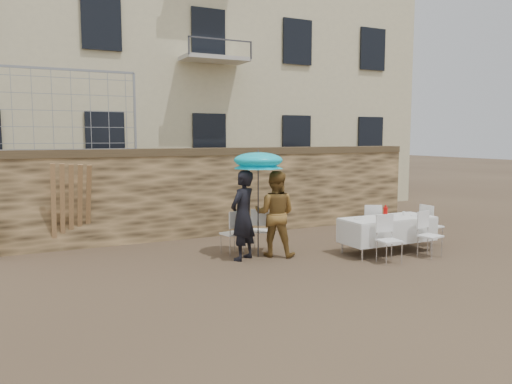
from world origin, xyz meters
name	(u,v)px	position (x,y,z in m)	size (l,w,h in m)	color
ground	(293,291)	(0.00, 0.00, 0.00)	(80.00, 80.00, 0.00)	brown
stone_wall	(193,194)	(0.00, 5.00, 1.10)	(13.00, 0.50, 2.20)	brown
chain_link_fence	(62,111)	(-3.00, 5.00, 3.10)	(3.20, 0.06, 1.80)	gray
man_suit	(243,215)	(0.13, 2.26, 0.93)	(0.68, 0.44, 1.85)	black
woman_dress	(275,214)	(0.88, 2.26, 0.91)	(0.88, 0.69, 1.82)	#AC7934
umbrella	(258,163)	(0.53, 2.36, 1.98)	(1.07, 1.07, 2.09)	#3F3F44
couple_chair_left	(232,232)	(0.13, 2.81, 0.48)	(0.48, 0.48, 0.96)	white
couple_chair_right	(261,229)	(0.83, 2.81, 0.48)	(0.48, 0.48, 0.96)	white
banquet_table	(388,219)	(3.25, 1.47, 0.73)	(2.10, 0.85, 0.78)	silver
soda_bottle	(385,213)	(3.05, 1.32, 0.91)	(0.09, 0.09, 0.26)	red
table_chair_front_left	(389,239)	(2.65, 0.72, 0.48)	(0.48, 0.48, 0.96)	white
table_chair_front_right	(430,235)	(3.75, 0.72, 0.48)	(0.48, 0.48, 0.96)	white
table_chair_back	(371,224)	(3.45, 2.27, 0.48)	(0.48, 0.48, 0.96)	white
table_chair_side	(431,225)	(4.65, 1.57, 0.48)	(0.48, 0.48, 0.96)	white
wood_planks	(68,207)	(-2.99, 4.59, 1.00)	(0.70, 0.20, 2.00)	#A37749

